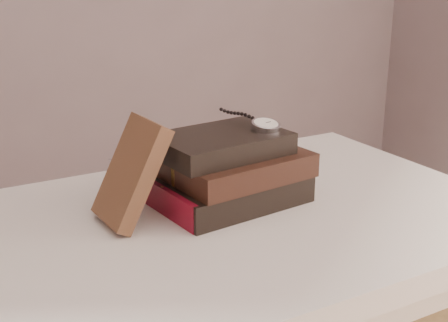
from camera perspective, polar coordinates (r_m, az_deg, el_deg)
table at (r=1.02m, az=-1.60°, el=-10.12°), size 1.00×0.60×0.75m
book_stack at (r=1.03m, az=0.55°, el=-0.89°), size 0.26×0.19×0.12m
journal at (r=0.95m, az=-8.65°, el=-1.06°), size 0.11×0.11×0.16m
pocket_watch at (r=1.04m, az=3.67°, el=3.46°), size 0.06×0.15×0.02m
eyeglasses at (r=1.04m, az=-5.95°, el=0.06°), size 0.11×0.13×0.05m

